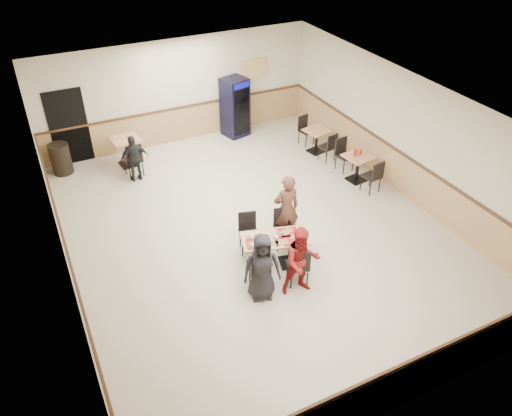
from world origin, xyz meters
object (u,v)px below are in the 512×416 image
main_table (275,247)px  pepsi_cooler (235,107)px  trash_bin (61,159)px  side_table_near (358,164)px  lone_diner (135,159)px  side_table_far (317,137)px  diner_man_opposite (286,209)px  diner_woman_left (262,267)px  back_table (127,148)px  diner_woman_right (302,261)px

main_table → pepsi_cooler: pepsi_cooler is taller
trash_bin → side_table_near: bearing=-29.0°
lone_diner → side_table_far: 5.07m
diner_man_opposite → pepsi_cooler: 5.30m
lone_diner → side_table_near: size_ratio=1.66×
pepsi_cooler → lone_diner: bearing=-174.1°
diner_man_opposite → lone_diner: size_ratio=1.28×
main_table → diner_woman_left: 0.95m
side_table_near → diner_woman_left: bearing=-146.9°
diner_woman_left → back_table: bearing=116.2°
main_table → diner_man_opposite: size_ratio=0.91×
side_table_near → side_table_far: 1.81m
back_table → main_table: bearing=-73.2°
side_table_near → back_table: back_table is taller
diner_woman_left → back_table: (-1.02, 6.12, -0.19)m
side_table_near → pepsi_cooler: size_ratio=0.43×
diner_woman_right → diner_woman_left: bearing=177.4°
diner_man_opposite → lone_diner: 4.51m
side_table_near → back_table: size_ratio=0.94×
diner_woman_right → lone_diner: bearing=120.5°
diner_woman_right → diner_man_opposite: bearing=84.0°
diner_man_opposite → pepsi_cooler: size_ratio=0.91×
lone_diner → trash_bin: bearing=-36.5°
diner_woman_left → side_table_far: bearing=65.1°
side_table_near → side_table_far: (-0.13, 1.80, -0.02)m
diner_woman_left → side_table_near: diner_woman_left is taller
lone_diner → side_table_near: (5.14, -2.54, -0.15)m
diner_woman_right → back_table: (-1.76, 6.32, -0.21)m
diner_woman_left → trash_bin: (-2.71, 6.47, -0.30)m
main_table → back_table: size_ratio=1.81×
diner_man_opposite → pepsi_cooler: bearing=-96.8°
diner_woman_right → side_table_near: (3.39, 2.89, -0.25)m
main_table → side_table_near: size_ratio=1.92×
side_table_near → back_table: 6.19m
trash_bin → main_table: bearing=-60.1°
main_table → back_table: (-1.65, 5.46, 0.05)m
main_table → side_table_near: (3.50, 2.02, 0.01)m
diner_woman_left → pepsi_cooler: 6.94m
diner_man_opposite → back_table: diner_man_opposite is taller
diner_woman_left → diner_woman_right: size_ratio=0.98×
diner_woman_right → side_table_far: size_ratio=1.94×
side_table_near → side_table_far: size_ratio=1.01×
lone_diner → side_table_far: size_ratio=1.67×
side_table_near → side_table_far: bearing=94.0°
pepsi_cooler → diner_woman_right: bearing=-118.5°
side_table_near → pepsi_cooler: (-1.74, 3.83, 0.40)m
side_table_near → main_table: bearing=-150.0°
main_table → lone_diner: size_ratio=1.16×
main_table → trash_bin: trash_bin is taller
diner_man_opposite → trash_bin: size_ratio=1.95×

